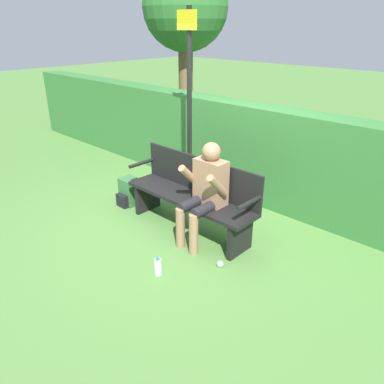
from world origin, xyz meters
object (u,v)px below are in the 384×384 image
(signpost, at_px, (189,100))
(tree, at_px, (185,9))
(backpack, at_px, (129,192))
(park_bench, at_px, (193,194))
(person_seated, at_px, (205,189))
(water_bottle, at_px, (158,267))

(signpost, xyz_separation_m, tree, (-2.98, 2.99, 1.28))
(backpack, distance_m, signpost, 1.62)
(park_bench, bearing_deg, person_seated, -20.75)
(park_bench, xyz_separation_m, backpack, (-1.18, -0.13, -0.30))
(water_bottle, bearing_deg, tree, 131.31)
(signpost, height_order, tree, tree)
(person_seated, height_order, tree, tree)
(water_bottle, xyz_separation_m, signpost, (-1.13, 1.68, 1.41))
(park_bench, xyz_separation_m, tree, (-3.68, 3.67, 2.29))
(park_bench, height_order, backpack, park_bench)
(water_bottle, relative_size, signpost, 0.08)
(person_seated, relative_size, tree, 0.33)
(backpack, bearing_deg, tree, 123.32)
(person_seated, bearing_deg, water_bottle, -83.07)
(person_seated, distance_m, water_bottle, 1.08)
(park_bench, xyz_separation_m, water_bottle, (0.43, -1.01, -0.40))
(backpack, xyz_separation_m, signpost, (0.48, 0.81, 1.32))
(person_seated, distance_m, backpack, 1.59)
(person_seated, relative_size, signpost, 0.46)
(backpack, relative_size, water_bottle, 1.99)
(water_bottle, bearing_deg, park_bench, 113.07)
(person_seated, bearing_deg, tree, 136.55)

